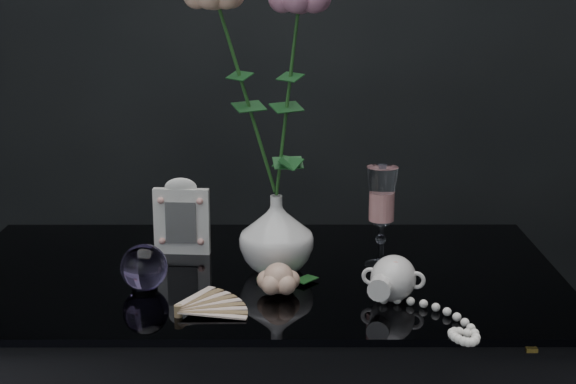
{
  "coord_description": "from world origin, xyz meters",
  "views": [
    {
      "loc": [
        0.05,
        -1.41,
        1.28
      ],
      "look_at": [
        0.05,
        -0.01,
        0.92
      ],
      "focal_mm": 55.0,
      "sensor_mm": 36.0,
      "label": 1
    }
  ],
  "objects_px": {
    "wine_glass": "(381,218)",
    "pearl_jar": "(393,276)",
    "paperweight": "(144,267)",
    "picture_frame": "(182,216)",
    "loose_rose": "(278,279)",
    "vase": "(276,234)"
  },
  "relations": [
    {
      "from": "loose_rose",
      "to": "wine_glass",
      "type": "bearing_deg",
      "value": 17.39
    },
    {
      "from": "picture_frame",
      "to": "paperweight",
      "type": "relative_size",
      "value": 1.86
    },
    {
      "from": "vase",
      "to": "paperweight",
      "type": "distance_m",
      "value": 0.24
    },
    {
      "from": "wine_glass",
      "to": "picture_frame",
      "type": "relative_size",
      "value": 1.26
    },
    {
      "from": "vase",
      "to": "loose_rose",
      "type": "xyz_separation_m",
      "value": [
        0.0,
        -0.11,
        -0.04
      ]
    },
    {
      "from": "vase",
      "to": "paperweight",
      "type": "bearing_deg",
      "value": -156.59
    },
    {
      "from": "picture_frame",
      "to": "wine_glass",
      "type": "bearing_deg",
      "value": -7.42
    },
    {
      "from": "wine_glass",
      "to": "pearl_jar",
      "type": "bearing_deg",
      "value": -88.33
    },
    {
      "from": "pearl_jar",
      "to": "vase",
      "type": "bearing_deg",
      "value": 159.31
    },
    {
      "from": "wine_glass",
      "to": "picture_frame",
      "type": "xyz_separation_m",
      "value": [
        -0.36,
        0.08,
        -0.02
      ]
    },
    {
      "from": "pearl_jar",
      "to": "loose_rose",
      "type": "bearing_deg",
      "value": -171.29
    },
    {
      "from": "picture_frame",
      "to": "loose_rose",
      "type": "relative_size",
      "value": 0.93
    },
    {
      "from": "wine_glass",
      "to": "paperweight",
      "type": "xyz_separation_m",
      "value": [
        -0.4,
        -0.11,
        -0.05
      ]
    },
    {
      "from": "wine_glass",
      "to": "loose_rose",
      "type": "distance_m",
      "value": 0.23
    },
    {
      "from": "picture_frame",
      "to": "pearl_jar",
      "type": "xyz_separation_m",
      "value": [
        0.36,
        -0.23,
        -0.03
      ]
    },
    {
      "from": "vase",
      "to": "pearl_jar",
      "type": "bearing_deg",
      "value": -35.58
    },
    {
      "from": "vase",
      "to": "paperweight",
      "type": "height_order",
      "value": "vase"
    },
    {
      "from": "picture_frame",
      "to": "loose_rose",
      "type": "bearing_deg",
      "value": -44.9
    },
    {
      "from": "pearl_jar",
      "to": "paperweight",
      "type": "bearing_deg",
      "value": -170.9
    },
    {
      "from": "vase",
      "to": "wine_glass",
      "type": "distance_m",
      "value": 0.19
    },
    {
      "from": "wine_glass",
      "to": "picture_frame",
      "type": "distance_m",
      "value": 0.37
    },
    {
      "from": "wine_glass",
      "to": "loose_rose",
      "type": "relative_size",
      "value": 1.17
    }
  ]
}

